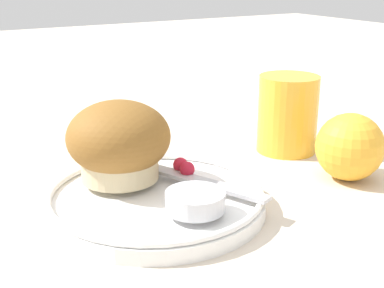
# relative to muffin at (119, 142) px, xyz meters

# --- Properties ---
(ground_plane) EXTENTS (3.00, 3.00, 0.00)m
(ground_plane) POSITION_rel_muffin_xyz_m (0.03, 0.02, -0.06)
(ground_plane) COLOR beige
(plate) EXTENTS (0.20, 0.20, 0.02)m
(plate) POSITION_rel_muffin_xyz_m (0.04, 0.01, -0.05)
(plate) COLOR white
(plate) RESTS_ON ground_plane
(muffin) EXTENTS (0.10, 0.10, 0.08)m
(muffin) POSITION_rel_muffin_xyz_m (0.00, 0.00, 0.00)
(muffin) COLOR beige
(muffin) RESTS_ON plate
(cream_ramekin) EXTENTS (0.05, 0.05, 0.02)m
(cream_ramekin) POSITION_rel_muffin_xyz_m (0.10, 0.03, -0.03)
(cream_ramekin) COLOR silver
(cream_ramekin) RESTS_ON plate
(berry_pair) EXTENTS (0.03, 0.02, 0.02)m
(berry_pair) POSITION_rel_muffin_xyz_m (0.02, 0.06, -0.03)
(berry_pair) COLOR #B7192D
(berry_pair) RESTS_ON plate
(butter_knife) EXTENTS (0.17, 0.08, 0.00)m
(butter_knife) POSITION_rel_muffin_xyz_m (0.04, 0.05, -0.03)
(butter_knife) COLOR #B7B7BC
(butter_knife) RESTS_ON plate
(orange_fruit) EXTENTS (0.07, 0.07, 0.07)m
(orange_fruit) POSITION_rel_muffin_xyz_m (0.08, 0.23, -0.02)
(orange_fruit) COLOR #F4A82D
(orange_fruit) RESTS_ON ground_plane
(juice_glass) EXTENTS (0.07, 0.07, 0.09)m
(juice_glass) POSITION_rel_muffin_xyz_m (-0.02, 0.23, -0.01)
(juice_glass) COLOR gold
(juice_glass) RESTS_ON ground_plane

